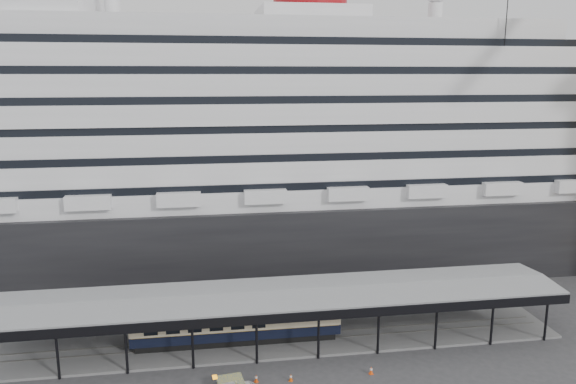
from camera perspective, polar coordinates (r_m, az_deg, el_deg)
The scene contains 7 objects.
ground at distance 53.66m, azimuth 0.14°, elevation -17.21°, with size 200.00×200.00×0.00m, color #343436.
cruise_ship at distance 79.04m, azimuth -3.55°, elevation 6.23°, with size 130.00×30.00×43.90m.
platform_canopy at distance 57.01m, azimuth -0.68°, elevation -12.72°, with size 56.00×9.18×5.30m.
pullman_carriage at distance 56.56m, azimuth -5.23°, elevation -12.89°, with size 20.32×2.85×19.94m.
traffic_cone_left at distance 51.15m, azimuth -3.25°, elevation -18.36°, with size 0.47×0.47×0.70m.
traffic_cone_mid at distance 51.22m, azimuth 0.29°, elevation -18.32°, with size 0.45×0.45×0.66m.
traffic_cone_right at distance 52.73m, azimuth 8.44°, elevation -17.46°, with size 0.39×0.39×0.73m.
Camera 1 is at (-7.51, -46.29, 26.08)m, focal length 35.00 mm.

